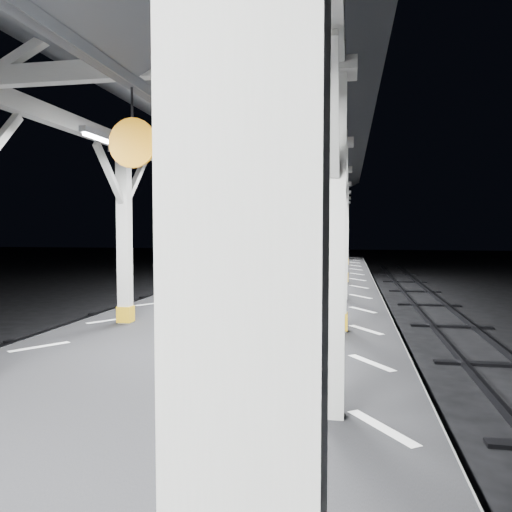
# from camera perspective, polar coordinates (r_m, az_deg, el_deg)

# --- Properties ---
(ground) EXTENTS (120.00, 120.00, 0.00)m
(ground) POSITION_cam_1_polar(r_m,az_deg,el_deg) (7.59, -6.93, -18.46)
(ground) COLOR black
(ground) RESTS_ON ground
(platform) EXTENTS (6.00, 50.00, 1.00)m
(platform) POSITION_cam_1_polar(r_m,az_deg,el_deg) (7.42, -6.96, -14.87)
(platform) COLOR black
(platform) RESTS_ON ground
(hazard_stripes_left) EXTENTS (1.00, 48.00, 0.01)m
(hazard_stripes_left) POSITION_cam_1_polar(r_m,az_deg,el_deg) (8.34, -23.48, -9.50)
(hazard_stripes_left) COLOR silver
(hazard_stripes_left) RESTS_ON platform
(hazard_stripes_right) EXTENTS (1.00, 48.00, 0.01)m
(hazard_stripes_right) POSITION_cam_1_polar(r_m,az_deg,el_deg) (6.97, 13.04, -11.81)
(hazard_stripes_right) COLOR silver
(hazard_stripes_right) RESTS_ON platform
(canopy) EXTENTS (5.40, 49.00, 4.65)m
(canopy) POSITION_cam_1_polar(r_m,az_deg,el_deg) (7.26, -7.21, 17.18)
(canopy) COLOR silver
(canopy) RESTS_ON platform
(bench_mid) EXTENTS (1.12, 1.81, 0.92)m
(bench_mid) POSITION_cam_1_polar(r_m,az_deg,el_deg) (9.11, -3.73, -5.06)
(bench_mid) COLOR #142C30
(bench_mid) RESTS_ON platform
(bench_far) EXTENTS (1.08, 1.69, 0.86)m
(bench_far) POSITION_cam_1_polar(r_m,az_deg,el_deg) (15.45, 2.61, -1.79)
(bench_far) COLOR #142C30
(bench_far) RESTS_ON platform
(bench_extra) EXTENTS (0.98, 1.81, 0.93)m
(bench_extra) POSITION_cam_1_polar(r_m,az_deg,el_deg) (26.67, 5.98, 0.37)
(bench_extra) COLOR #142C30
(bench_extra) RESTS_ON platform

